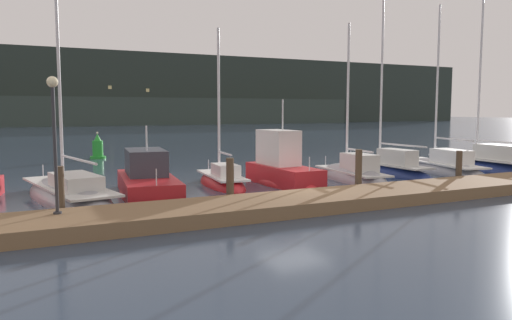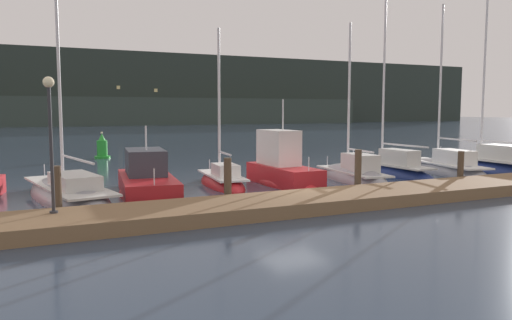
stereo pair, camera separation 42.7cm
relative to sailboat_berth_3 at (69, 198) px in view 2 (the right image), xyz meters
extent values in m
plane|color=#2D3D51|center=(8.06, -3.23, -0.10)|extent=(400.00, 400.00, 0.00)
cube|color=brown|center=(8.06, -5.21, 0.13)|extent=(38.67, 2.80, 0.45)
cylinder|color=#4C3D2D|center=(-0.59, -3.56, 0.76)|extent=(0.28, 0.28, 1.72)
cylinder|color=#4C3D2D|center=(5.18, -3.56, 0.77)|extent=(0.28, 0.28, 1.74)
cylinder|color=#4C3D2D|center=(10.95, -3.56, 0.83)|extent=(0.28, 0.28, 1.85)
cylinder|color=#4C3D2D|center=(16.71, -3.56, 0.69)|extent=(0.28, 0.28, 1.58)
ellipsoid|color=gray|center=(-0.01, 0.05, -0.10)|extent=(3.62, 8.33, 1.61)
cube|color=silver|center=(-0.01, 0.05, 0.46)|extent=(3.04, 7.00, 0.08)
cube|color=silver|center=(0.17, -0.90, 0.76)|extent=(1.76, 2.78, 0.52)
cylinder|color=silver|center=(-0.13, 0.69, 6.08)|extent=(0.12, 0.12, 11.25)
cylinder|color=silver|center=(0.23, -1.24, 1.59)|extent=(0.81, 3.86, 0.09)
cylinder|color=silver|center=(-0.69, 3.70, 0.71)|extent=(0.04, 0.04, 0.50)
ellipsoid|color=red|center=(3.04, -0.04, -0.10)|extent=(2.99, 6.50, 1.06)
cube|color=red|center=(3.04, -0.04, 0.29)|extent=(2.74, 5.85, 0.78)
cube|color=#333842|center=(3.12, 0.58, 1.20)|extent=(1.85, 2.93, 1.05)
cube|color=black|center=(3.27, 1.83, 1.36)|extent=(1.36, 0.39, 0.47)
cylinder|color=silver|center=(3.05, 0.09, 2.23)|extent=(0.07, 0.07, 1.01)
cylinder|color=silver|center=(2.71, -2.65, 0.98)|extent=(0.04, 0.04, 0.60)
ellipsoid|color=red|center=(6.75, 1.10, -0.10)|extent=(2.13, 5.39, 1.16)
cube|color=silver|center=(6.75, 1.10, 0.37)|extent=(1.79, 4.53, 0.08)
cube|color=silver|center=(6.68, 0.47, 0.68)|extent=(1.12, 1.77, 0.54)
cylinder|color=silver|center=(6.79, 1.52, 3.73)|extent=(0.12, 0.12, 6.72)
cylinder|color=silver|center=(6.69, 0.55, 1.42)|extent=(0.30, 1.94, 0.09)
cylinder|color=silver|center=(7.01, 3.50, 0.62)|extent=(0.04, 0.04, 0.50)
ellipsoid|color=red|center=(9.40, 0.03, -0.10)|extent=(1.85, 5.26, 1.35)
cube|color=red|center=(9.40, 0.03, 0.34)|extent=(1.70, 4.73, 0.89)
cube|color=silver|center=(9.40, 0.55, 1.61)|extent=(1.24, 2.32, 1.64)
cube|color=black|center=(9.39, 1.60, 1.85)|extent=(1.08, 0.32, 0.73)
cylinder|color=silver|center=(9.40, 0.13, 3.14)|extent=(0.07, 0.07, 1.43)
cylinder|color=silver|center=(9.43, -2.17, 1.09)|extent=(0.04, 0.04, 0.60)
ellipsoid|color=gray|center=(13.17, -0.13, -0.10)|extent=(2.52, 6.26, 1.58)
cube|color=silver|center=(13.17, -0.13, 0.36)|extent=(2.12, 5.26, 0.08)
cube|color=silver|center=(13.08, -0.85, 0.84)|extent=(1.30, 2.07, 0.86)
cylinder|color=silver|center=(13.23, 0.35, 3.98)|extent=(0.12, 0.12, 7.24)
cylinder|color=silver|center=(13.08, -0.84, 1.43)|extent=(0.38, 2.39, 0.09)
cylinder|color=silver|center=(13.51, 2.65, 0.61)|extent=(0.04, 0.04, 0.50)
ellipsoid|color=navy|center=(16.22, 0.86, -0.10)|extent=(1.56, 6.84, 1.22)
cube|color=silver|center=(16.22, 0.86, 0.48)|extent=(1.31, 5.74, 0.08)
cube|color=silver|center=(16.22, 0.04, 0.92)|extent=(0.93, 2.19, 0.81)
cylinder|color=silver|center=(16.22, 1.41, 5.42)|extent=(0.12, 0.12, 9.90)
cylinder|color=silver|center=(16.22, -0.30, 1.56)|extent=(0.10, 3.42, 0.09)
cylinder|color=silver|center=(16.22, 4.00, 0.73)|extent=(0.04, 0.04, 0.50)
ellipsoid|color=gray|center=(19.48, 0.14, -0.10)|extent=(3.26, 7.60, 1.49)
cube|color=silver|center=(19.48, 0.14, 0.44)|extent=(2.74, 6.39, 0.08)
cube|color=silver|center=(19.30, -0.72, 0.87)|extent=(1.55, 2.53, 0.77)
cylinder|color=silver|center=(19.59, 0.72, 4.78)|extent=(0.12, 0.12, 8.68)
cylinder|color=silver|center=(19.28, -0.85, 1.81)|extent=(0.72, 3.16, 0.09)
cylinder|color=silver|center=(20.15, 3.48, 0.69)|extent=(0.04, 0.04, 0.50)
ellipsoid|color=navy|center=(22.74, -0.11, -0.10)|extent=(2.51, 8.23, 1.33)
cube|color=silver|center=(22.74, -0.11, 0.56)|extent=(2.11, 6.91, 0.08)
cube|color=silver|center=(22.73, -1.09, 1.01)|extent=(1.48, 2.64, 0.82)
cylinder|color=silver|center=(22.75, 0.55, 5.41)|extent=(0.12, 0.12, 9.71)
cylinder|color=silver|center=(22.73, -1.26, 1.58)|extent=(0.13, 3.60, 0.09)
cylinder|color=silver|center=(22.78, 3.66, 0.81)|extent=(0.04, 0.04, 0.50)
cylinder|color=green|center=(3.62, 16.94, -0.02)|extent=(1.11, 1.11, 0.16)
cylinder|color=green|center=(3.62, 16.94, 0.62)|extent=(0.74, 0.74, 1.12)
cone|color=green|center=(3.62, 16.94, 1.43)|extent=(0.52, 0.52, 0.50)
sphere|color=#F9EAB7|center=(3.62, 16.94, 1.73)|extent=(0.16, 0.16, 0.16)
cylinder|color=#2D2D33|center=(-0.76, -4.67, 0.38)|extent=(0.24, 0.24, 0.06)
cylinder|color=#2D2D33|center=(-0.76, -4.67, 2.21)|extent=(0.10, 0.10, 3.60)
sphere|color=#F9EAB7|center=(-0.76, -4.67, 4.15)|extent=(0.32, 0.32, 0.32)
cube|color=#28332D|center=(8.06, 107.54, 8.58)|extent=(240.00, 16.00, 17.36)
cube|color=#333F39|center=(8.26, 97.54, 3.08)|extent=(144.00, 10.00, 6.35)
cube|color=#F4DB8C|center=(8.48, 99.49, 3.62)|extent=(0.80, 0.10, 0.80)
cube|color=#F4DB8C|center=(4.78, 99.49, 4.75)|extent=(0.80, 0.10, 0.80)
cube|color=#F4DB8C|center=(62.49, 99.49, 4.81)|extent=(0.80, 0.10, 0.80)
cube|color=#F4DB8C|center=(27.76, 99.49, 8.12)|extent=(0.80, 0.10, 0.80)
cube|color=#F4DB8C|center=(57.02, 99.49, 1.40)|extent=(0.80, 0.10, 0.80)
cube|color=#F4DB8C|center=(18.96, 99.49, 8.64)|extent=(0.80, 0.10, 0.80)
cube|color=#F4DB8C|center=(3.89, 99.49, 2.08)|extent=(0.80, 0.10, 0.80)
camera|label=1|loc=(-1.84, -20.04, 3.35)|focal=35.00mm
camera|label=2|loc=(-1.46, -20.22, 3.35)|focal=35.00mm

